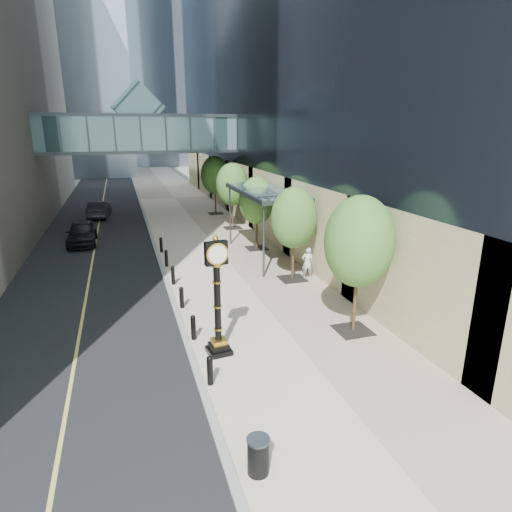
# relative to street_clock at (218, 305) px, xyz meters

# --- Properties ---
(ground) EXTENTS (320.00, 320.00, 0.00)m
(ground) POSITION_rel_street_clock_xyz_m (2.00, -2.88, -1.97)
(ground) COLOR gray
(ground) RESTS_ON ground
(road) EXTENTS (8.00, 180.00, 0.02)m
(road) POSITION_rel_street_clock_xyz_m (-5.00, 37.12, -1.96)
(road) COLOR black
(road) RESTS_ON ground
(sidewalk) EXTENTS (8.00, 180.00, 0.06)m
(sidewalk) POSITION_rel_street_clock_xyz_m (3.00, 37.12, -1.94)
(sidewalk) COLOR beige
(sidewalk) RESTS_ON ground
(curb) EXTENTS (0.25, 180.00, 0.07)m
(curb) POSITION_rel_street_clock_xyz_m (-1.00, 37.12, -1.93)
(curb) COLOR gray
(curb) RESTS_ON ground
(distant_tower_c) EXTENTS (22.00, 22.00, 65.00)m
(distant_tower_c) POSITION_rel_street_clock_xyz_m (-4.00, 117.12, 30.53)
(distant_tower_c) COLOR #AFBDDC
(distant_tower_c) RESTS_ON ground
(skywalk) EXTENTS (17.00, 4.20, 5.80)m
(skywalk) POSITION_rel_street_clock_xyz_m (-1.00, 25.12, 5.74)
(skywalk) COLOR slate
(skywalk) RESTS_ON ground
(entrance_canopy) EXTENTS (3.00, 8.00, 4.38)m
(entrance_canopy) POSITION_rel_street_clock_xyz_m (5.48, 11.12, 2.22)
(entrance_canopy) COLOR #383F44
(entrance_canopy) RESTS_ON ground
(bollard_row) EXTENTS (0.20, 16.20, 0.90)m
(bollard_row) POSITION_rel_street_clock_xyz_m (-0.70, 6.12, -1.46)
(bollard_row) COLOR black
(bollard_row) RESTS_ON sidewalk
(street_trees) EXTENTS (2.69, 28.67, 5.53)m
(street_trees) POSITION_rel_street_clock_xyz_m (5.60, 13.16, 1.63)
(street_trees) COLOR black
(street_trees) RESTS_ON sidewalk
(street_clock) EXTENTS (0.91, 0.91, 4.40)m
(street_clock) POSITION_rel_street_clock_xyz_m (0.00, 0.00, 0.00)
(street_clock) COLOR black
(street_clock) RESTS_ON sidewalk
(trash_bin) EXTENTS (0.68, 0.68, 0.90)m
(trash_bin) POSITION_rel_street_clock_xyz_m (-0.36, -5.84, -1.46)
(trash_bin) COLOR black
(trash_bin) RESTS_ON sidewalk
(pedestrian) EXTENTS (0.72, 0.55, 1.76)m
(pedestrian) POSITION_rel_street_clock_xyz_m (6.40, 6.49, -1.03)
(pedestrian) COLOR beige
(pedestrian) RESTS_ON sidewalk
(car_near) EXTENTS (1.93, 4.75, 1.62)m
(car_near) POSITION_rel_street_clock_xyz_m (-5.84, 18.15, -1.14)
(car_near) COLOR black
(car_near) RESTS_ON road
(car_far) EXTENTS (2.12, 4.73, 1.51)m
(car_far) POSITION_rel_street_clock_xyz_m (-4.99, 27.79, -1.20)
(car_far) COLOR #222227
(car_far) RESTS_ON road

